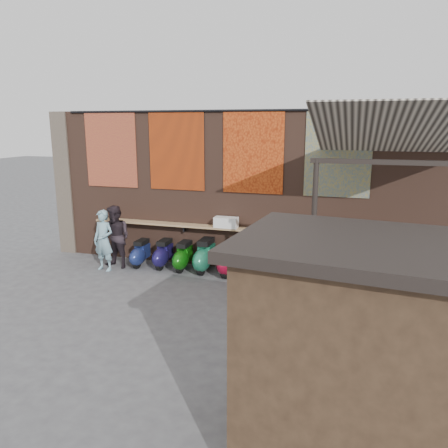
% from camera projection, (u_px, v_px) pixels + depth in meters
% --- Properties ---
extents(ground, '(70.00, 70.00, 0.00)m').
position_uv_depth(ground, '(209.00, 306.00, 8.99)').
color(ground, '#474749').
rests_on(ground, ground).
extents(brick_wall, '(10.00, 0.40, 4.00)m').
position_uv_depth(brick_wall, '(243.00, 191.00, 11.06)').
color(brick_wall, brown).
rests_on(brick_wall, ground).
extents(pier_left, '(0.50, 0.50, 4.00)m').
position_uv_depth(pier_left, '(68.00, 183.00, 12.55)').
color(pier_left, '#4C4238').
rests_on(pier_left, ground).
extents(eating_counter, '(8.00, 0.32, 0.05)m').
position_uv_depth(eating_counter, '(239.00, 229.00, 10.92)').
color(eating_counter, '#9E7A51').
rests_on(eating_counter, brick_wall).
extents(shelf_box, '(0.59, 0.29, 0.26)m').
position_uv_depth(shelf_box, '(226.00, 222.00, 10.95)').
color(shelf_box, white).
rests_on(shelf_box, eating_counter).
extents(tapestry_redgold, '(1.50, 0.02, 2.00)m').
position_uv_depth(tapestry_redgold, '(111.00, 150.00, 11.66)').
color(tapestry_redgold, maroon).
rests_on(tapestry_redgold, brick_wall).
extents(tapestry_sun, '(1.50, 0.02, 2.00)m').
position_uv_depth(tapestry_sun, '(177.00, 151.00, 11.12)').
color(tapestry_sun, '#F44B0E').
rests_on(tapestry_sun, brick_wall).
extents(tapestry_orange, '(1.50, 0.02, 2.00)m').
position_uv_depth(tapestry_orange, '(253.00, 152.00, 10.55)').
color(tapestry_orange, '#C44D18').
rests_on(tapestry_orange, brick_wall).
extents(tapestry_multi, '(1.50, 0.02, 2.00)m').
position_uv_depth(tapestry_multi, '(338.00, 154.00, 9.98)').
color(tapestry_multi, navy).
rests_on(tapestry_multi, brick_wall).
extents(hang_rail, '(9.50, 0.06, 0.06)m').
position_uv_depth(hang_rail, '(241.00, 111.00, 10.41)').
color(hang_rail, black).
rests_on(hang_rail, brick_wall).
extents(scooter_stool_0, '(0.33, 0.72, 0.69)m').
position_uv_depth(scooter_stool_0, '(141.00, 253.00, 11.49)').
color(scooter_stool_0, navy).
rests_on(scooter_stool_0, ground).
extents(scooter_stool_1, '(0.34, 0.76, 0.72)m').
position_uv_depth(scooter_stool_1, '(164.00, 254.00, 11.36)').
color(scooter_stool_1, '#191246').
rests_on(scooter_stool_1, ground).
extents(scooter_stool_2, '(0.35, 0.77, 0.73)m').
position_uv_depth(scooter_stool_2, '(183.00, 256.00, 11.15)').
color(scooter_stool_2, '#0F540C').
rests_on(scooter_stool_2, ground).
extents(scooter_stool_3, '(0.39, 0.87, 0.83)m').
position_uv_depth(scooter_stool_3, '(205.00, 256.00, 11.02)').
color(scooter_stool_3, '#1B6F4D').
rests_on(scooter_stool_3, ground).
extents(scooter_stool_4, '(0.39, 0.86, 0.82)m').
position_uv_depth(scooter_stool_4, '(228.00, 259.00, 10.79)').
color(scooter_stool_4, maroon).
rests_on(scooter_stool_4, ground).
extents(scooter_stool_5, '(0.39, 0.87, 0.83)m').
position_uv_depth(scooter_stool_5, '(252.00, 260.00, 10.69)').
color(scooter_stool_5, '#0E4629').
rests_on(scooter_stool_5, ground).
extents(scooter_stool_6, '(0.38, 0.84, 0.80)m').
position_uv_depth(scooter_stool_6, '(278.00, 263.00, 10.47)').
color(scooter_stool_6, black).
rests_on(scooter_stool_6, ground).
extents(scooter_stool_7, '(0.33, 0.74, 0.71)m').
position_uv_depth(scooter_stool_7, '(300.00, 267.00, 10.32)').
color(scooter_stool_7, maroon).
rests_on(scooter_stool_7, ground).
extents(diner_left, '(0.62, 0.45, 1.57)m').
position_uv_depth(diner_left, '(104.00, 240.00, 11.06)').
color(diner_left, '#7AA3B1').
rests_on(diner_left, ground).
extents(diner_right, '(0.91, 0.77, 1.64)m').
position_uv_depth(diner_right, '(116.00, 237.00, 11.25)').
color(diner_right, '#281F24').
rests_on(diner_right, ground).
extents(shopper_navy, '(1.19, 0.72, 1.90)m').
position_uv_depth(shopper_navy, '(333.00, 264.00, 8.68)').
color(shopper_navy, black).
rests_on(shopper_navy, ground).
extents(shopper_grey, '(1.32, 1.06, 1.78)m').
position_uv_depth(shopper_grey, '(437.00, 292.00, 7.39)').
color(shopper_grey, '#525457').
rests_on(shopper_grey, ground).
extents(shopper_tan, '(0.86, 0.74, 1.49)m').
position_uv_depth(shopper_tan, '(276.00, 267.00, 9.15)').
color(shopper_tan, '#9F7F65').
rests_on(shopper_tan, ground).
extents(market_stall, '(2.42, 1.92, 2.44)m').
position_uv_depth(market_stall, '(357.00, 363.00, 4.57)').
color(market_stall, black).
rests_on(market_stall, ground).
extents(stall_roof, '(2.72, 2.20, 0.12)m').
position_uv_depth(stall_roof, '(366.00, 246.00, 4.28)').
color(stall_roof, black).
rests_on(stall_roof, market_stall).
extents(stall_sign, '(1.20, 0.17, 0.50)m').
position_uv_depth(stall_sign, '(369.00, 286.00, 5.23)').
color(stall_sign, gold).
rests_on(stall_sign, market_stall).
extents(stall_shelf, '(1.87, 0.30, 0.06)m').
position_uv_depth(stall_shelf, '(364.00, 353.00, 5.42)').
color(stall_shelf, '#473321').
rests_on(stall_shelf, market_stall).
extents(awning_canvas, '(3.20, 3.28, 0.97)m').
position_uv_depth(awning_canvas, '(403.00, 130.00, 8.04)').
color(awning_canvas, beige).
rests_on(awning_canvas, brick_wall).
extents(awning_ledger, '(3.30, 0.08, 0.12)m').
position_uv_depth(awning_ledger, '(398.00, 111.00, 9.43)').
color(awning_ledger, '#33261C').
rests_on(awning_ledger, brick_wall).
extents(awning_header, '(3.00, 0.08, 0.08)m').
position_uv_depth(awning_header, '(409.00, 163.00, 6.75)').
color(awning_header, black).
rests_on(awning_header, awning_post_left).
extents(awning_post_left, '(0.09, 0.09, 3.10)m').
position_uv_depth(awning_post_left, '(312.00, 250.00, 7.49)').
color(awning_post_left, black).
rests_on(awning_post_left, ground).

